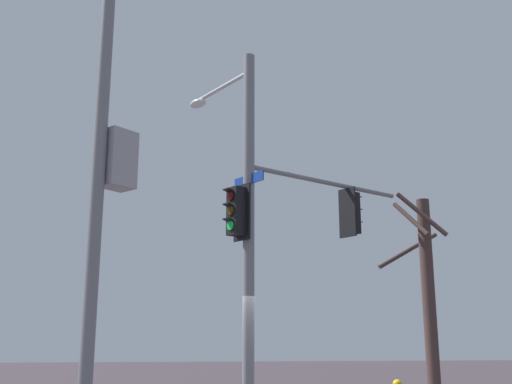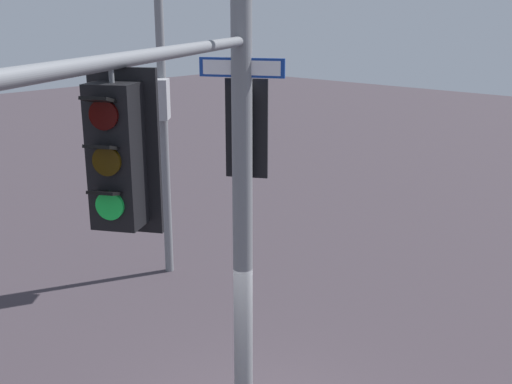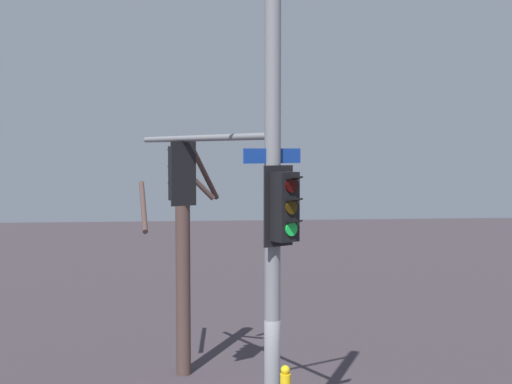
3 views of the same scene
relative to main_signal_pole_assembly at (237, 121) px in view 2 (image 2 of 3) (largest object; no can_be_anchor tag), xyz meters
The scene contains 2 objects.
main_signal_pole_assembly is the anchor object (origin of this frame).
secondary_pole_assembly 6.52m from the main_signal_pole_assembly, 58.44° to the left, with size 0.63×0.60×8.15m.
Camera 2 is at (-5.37, -4.93, 5.86)m, focal length 43.78 mm.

